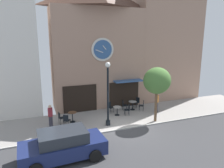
{
  "coord_description": "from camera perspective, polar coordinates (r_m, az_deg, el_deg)",
  "views": [
    {
      "loc": [
        -5.8,
        -12.14,
        6.12
      ],
      "look_at": [
        -0.39,
        2.3,
        2.73
      ],
      "focal_mm": 33.32,
      "sensor_mm": 36.0,
      "label": 1
    }
  ],
  "objects": [
    {
      "name": "street_tree",
      "position": [
        15.45,
        12.26,
        0.83
      ],
      "size": [
        2.05,
        1.85,
        4.1
      ],
      "color": "brown",
      "rests_on": "ground_plane"
    },
    {
      "name": "cafe_chair_near_lamp",
      "position": [
        17.59,
        -0.54,
        -6.15
      ],
      "size": [
        0.54,
        0.54,
        0.9
      ],
      "color": "black",
      "rests_on": "ground_plane"
    },
    {
      "name": "parked_car_navy",
      "position": [
        11.39,
        -13.27,
        -16.02
      ],
      "size": [
        4.39,
        2.2,
        1.55
      ],
      "color": "navy",
      "rests_on": "ground_plane"
    },
    {
      "name": "cafe_table_center_left",
      "position": [
        15.9,
        -10.82,
        -8.47
      ],
      "size": [
        0.64,
        0.64,
        0.77
      ],
      "color": "black",
      "rests_on": "ground_plane"
    },
    {
      "name": "clock_building",
      "position": [
        18.94,
        -4.01,
        10.99
      ],
      "size": [
        8.08,
        4.21,
        10.95
      ],
      "color": "#9E7A66",
      "rests_on": "ground_plane"
    },
    {
      "name": "cafe_chair_facing_wall",
      "position": [
        18.2,
        8.32,
        -5.64
      ],
      "size": [
        0.55,
        0.55,
        0.9
      ],
      "color": "black",
      "rests_on": "ground_plane"
    },
    {
      "name": "cafe_table_near_door",
      "position": [
        16.98,
        1.44,
        -6.98
      ],
      "size": [
        0.66,
        0.66,
        0.72
      ],
      "color": "black",
      "rests_on": "ground_plane"
    },
    {
      "name": "cafe_chair_facing_street",
      "position": [
        18.09,
        3.3,
        -5.63
      ],
      "size": [
        0.48,
        0.48,
        0.9
      ],
      "color": "black",
      "rests_on": "ground_plane"
    },
    {
      "name": "cafe_chair_right_end",
      "position": [
        15.74,
        -13.94,
        -8.79
      ],
      "size": [
        0.47,
        0.47,
        0.9
      ],
      "color": "black",
      "rests_on": "ground_plane"
    },
    {
      "name": "neighbor_building_right",
      "position": [
        23.01,
        13.49,
        13.02
      ],
      "size": [
        6.66,
        4.81,
        13.02
      ],
      "color": "#9E7A66",
      "rests_on": "ground_plane"
    },
    {
      "name": "cafe_chair_near_tree",
      "position": [
        19.05,
        6.9,
        -4.77
      ],
      "size": [
        0.53,
        0.53,
        0.9
      ],
      "color": "black",
      "rests_on": "ground_plane"
    },
    {
      "name": "neighbor_building_left",
      "position": [
        18.66,
        -28.43,
        15.9
      ],
      "size": [
        5.15,
        3.44,
        15.46
      ],
      "color": "silver",
      "rests_on": "ground_plane"
    },
    {
      "name": "street_lamp",
      "position": [
        14.53,
        -1.14,
        -2.8
      ],
      "size": [
        0.36,
        0.36,
        4.56
      ],
      "color": "black",
      "rests_on": "ground_plane"
    },
    {
      "name": "cafe_chair_mid_row",
      "position": [
        17.03,
        4.37,
        -6.81
      ],
      "size": [
        0.49,
        0.49,
        0.9
      ],
      "color": "black",
      "rests_on": "ground_plane"
    },
    {
      "name": "pedestrian_maroon",
      "position": [
        15.17,
        -16.53,
        -8.43
      ],
      "size": [
        0.41,
        0.41,
        1.67
      ],
      "color": "#2D2D38",
      "rests_on": "ground_plane"
    },
    {
      "name": "cafe_table_center",
      "position": [
        18.31,
        5.67,
        -5.45
      ],
      "size": [
        0.69,
        0.69,
        0.76
      ],
      "color": "black",
      "rests_on": "ground_plane"
    },
    {
      "name": "cafe_chair_curbside",
      "position": [
        15.19,
        -12.38,
        -9.51
      ],
      "size": [
        0.56,
        0.56,
        0.9
      ],
      "color": "black",
      "rests_on": "ground_plane"
    },
    {
      "name": "ground_plane",
      "position": [
        14.31,
        5.68,
        -13.11
      ],
      "size": [
        26.66,
        10.41,
        0.13
      ],
      "color": "gray"
    },
    {
      "name": "pedestrian_orange",
      "position": [
        18.05,
        12.15,
        -4.83
      ],
      "size": [
        0.45,
        0.45,
        1.67
      ],
      "color": "#2D2D38",
      "rests_on": "ground_plane"
    }
  ]
}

